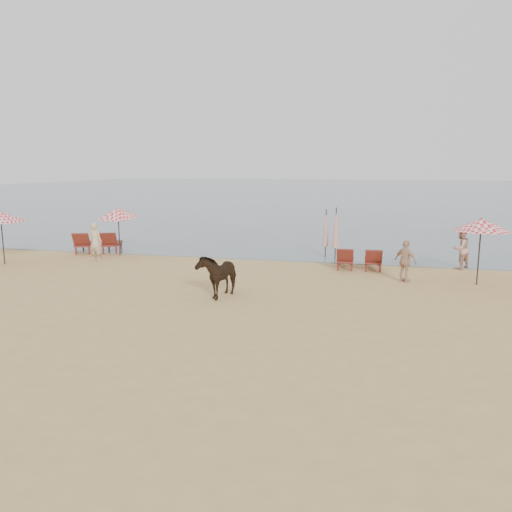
{
  "coord_description": "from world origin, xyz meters",
  "views": [
    {
      "loc": [
        3.76,
        -10.81,
        4.01
      ],
      "look_at": [
        0.0,
        5.0,
        1.1
      ],
      "focal_mm": 35.0,
      "sensor_mm": 36.0,
      "label": 1
    }
  ],
  "objects_px": {
    "umbrella_open_left_b": "(118,213)",
    "umbrella_closed_right": "(336,228)",
    "umbrella_open_right": "(481,225)",
    "beachgoer_right_a": "(461,249)",
    "umbrella_closed_left": "(326,228)",
    "lounger_cluster_right": "(359,259)",
    "cow": "(218,274)",
    "beachgoer_right_b": "(405,261)",
    "umbrella_open_left_a": "(1,217)",
    "beachgoer_left": "(95,242)",
    "lounger_cluster_left": "(98,243)"
  },
  "relations": [
    {
      "from": "umbrella_open_left_b",
      "to": "beachgoer_left",
      "type": "relative_size",
      "value": 1.35
    },
    {
      "from": "beachgoer_right_b",
      "to": "lounger_cluster_right",
      "type": "bearing_deg",
      "value": -10.03
    },
    {
      "from": "umbrella_open_left_a",
      "to": "beachgoer_left",
      "type": "height_order",
      "value": "umbrella_open_left_a"
    },
    {
      "from": "beachgoer_right_a",
      "to": "lounger_cluster_right",
      "type": "bearing_deg",
      "value": -25.19
    },
    {
      "from": "umbrella_closed_right",
      "to": "umbrella_closed_left",
      "type": "bearing_deg",
      "value": 127.99
    },
    {
      "from": "lounger_cluster_right",
      "to": "beachgoer_right_b",
      "type": "xyz_separation_m",
      "value": [
        1.64,
        -1.85,
        0.32
      ]
    },
    {
      "from": "umbrella_open_right",
      "to": "beachgoer_right_b",
      "type": "relative_size",
      "value": 1.55
    },
    {
      "from": "beachgoer_right_b",
      "to": "umbrella_open_right",
      "type": "bearing_deg",
      "value": -138.09
    },
    {
      "from": "umbrella_closed_right",
      "to": "beachgoer_right_b",
      "type": "distance_m",
      "value": 4.54
    },
    {
      "from": "umbrella_closed_left",
      "to": "umbrella_closed_right",
      "type": "bearing_deg",
      "value": -52.01
    },
    {
      "from": "umbrella_closed_right",
      "to": "beachgoer_right_a",
      "type": "xyz_separation_m",
      "value": [
        4.98,
        -0.66,
        -0.6
      ]
    },
    {
      "from": "umbrella_open_left_b",
      "to": "umbrella_closed_right",
      "type": "relative_size",
      "value": 0.98
    },
    {
      "from": "umbrella_open_left_b",
      "to": "cow",
      "type": "distance_m",
      "value": 8.97
    },
    {
      "from": "umbrella_open_right",
      "to": "umbrella_open_left_a",
      "type": "bearing_deg",
      "value": 179.71
    },
    {
      "from": "beachgoer_right_a",
      "to": "umbrella_open_right",
      "type": "bearing_deg",
      "value": 52.48
    },
    {
      "from": "beachgoer_right_b",
      "to": "beachgoer_right_a",
      "type": "bearing_deg",
      "value": -89.46
    },
    {
      "from": "umbrella_open_left_a",
      "to": "beachgoer_right_b",
      "type": "relative_size",
      "value": 1.48
    },
    {
      "from": "umbrella_closed_right",
      "to": "umbrella_open_left_b",
      "type": "bearing_deg",
      "value": -174.03
    },
    {
      "from": "umbrella_open_right",
      "to": "beachgoer_right_a",
      "type": "bearing_deg",
      "value": 90.79
    },
    {
      "from": "umbrella_open_left_b",
      "to": "umbrella_closed_left",
      "type": "xyz_separation_m",
      "value": [
        9.23,
        1.63,
        -0.63
      ]
    },
    {
      "from": "umbrella_open_left_b",
      "to": "beachgoer_right_a",
      "type": "relative_size",
      "value": 1.38
    },
    {
      "from": "lounger_cluster_right",
      "to": "umbrella_closed_right",
      "type": "height_order",
      "value": "umbrella_closed_right"
    },
    {
      "from": "cow",
      "to": "beachgoer_right_b",
      "type": "distance_m",
      "value": 6.72
    },
    {
      "from": "umbrella_open_left_b",
      "to": "umbrella_open_right",
      "type": "bearing_deg",
      "value": -25.81
    },
    {
      "from": "lounger_cluster_right",
      "to": "cow",
      "type": "relative_size",
      "value": 1.07
    },
    {
      "from": "beachgoer_right_b",
      "to": "cow",
      "type": "bearing_deg",
      "value": 68.39
    },
    {
      "from": "lounger_cluster_right",
      "to": "lounger_cluster_left",
      "type": "bearing_deg",
      "value": 173.06
    },
    {
      "from": "umbrella_open_right",
      "to": "beachgoer_right_a",
      "type": "relative_size",
      "value": 1.41
    },
    {
      "from": "umbrella_closed_right",
      "to": "cow",
      "type": "bearing_deg",
      "value": -114.03
    },
    {
      "from": "lounger_cluster_right",
      "to": "umbrella_open_left_b",
      "type": "height_order",
      "value": "umbrella_open_left_b"
    },
    {
      "from": "umbrella_open_left_b",
      "to": "beachgoer_right_b",
      "type": "xyz_separation_m",
      "value": [
        12.43,
        -2.56,
        -1.21
      ]
    },
    {
      "from": "lounger_cluster_left",
      "to": "beachgoer_right_a",
      "type": "distance_m",
      "value": 16.06
    },
    {
      "from": "cow",
      "to": "beachgoer_right_b",
      "type": "relative_size",
      "value": 1.1
    },
    {
      "from": "lounger_cluster_right",
      "to": "umbrella_closed_right",
      "type": "xyz_separation_m",
      "value": [
        -1.08,
        1.73,
        0.99
      ]
    },
    {
      "from": "umbrella_closed_right",
      "to": "lounger_cluster_left",
      "type": "bearing_deg",
      "value": -177.0
    },
    {
      "from": "umbrella_open_right",
      "to": "umbrella_closed_left",
      "type": "height_order",
      "value": "umbrella_open_right"
    },
    {
      "from": "umbrella_open_right",
      "to": "beachgoer_left",
      "type": "distance_m",
      "value": 15.28
    },
    {
      "from": "cow",
      "to": "umbrella_open_left_a",
      "type": "bearing_deg",
      "value": 175.29
    },
    {
      "from": "umbrella_open_right",
      "to": "beachgoer_right_b",
      "type": "height_order",
      "value": "umbrella_open_right"
    },
    {
      "from": "umbrella_closed_left",
      "to": "cow",
      "type": "distance_m",
      "value": 8.02
    },
    {
      "from": "beachgoer_right_a",
      "to": "beachgoer_right_b",
      "type": "bearing_deg",
      "value": 11.69
    },
    {
      "from": "lounger_cluster_left",
      "to": "beachgoer_right_a",
      "type": "relative_size",
      "value": 1.51
    },
    {
      "from": "umbrella_open_left_b",
      "to": "umbrella_closed_left",
      "type": "relative_size",
      "value": 1.04
    },
    {
      "from": "lounger_cluster_right",
      "to": "cow",
      "type": "distance_m",
      "value": 6.68
    },
    {
      "from": "umbrella_open_left_a",
      "to": "beachgoer_left",
      "type": "bearing_deg",
      "value": 16.31
    },
    {
      "from": "umbrella_open_right",
      "to": "cow",
      "type": "height_order",
      "value": "umbrella_open_right"
    },
    {
      "from": "lounger_cluster_right",
      "to": "beachgoer_right_b",
      "type": "relative_size",
      "value": 1.18
    },
    {
      "from": "umbrella_open_right",
      "to": "beachgoer_left",
      "type": "relative_size",
      "value": 1.38
    },
    {
      "from": "cow",
      "to": "beachgoer_left",
      "type": "relative_size",
      "value": 0.98
    },
    {
      "from": "umbrella_open_left_b",
      "to": "beachgoer_right_a",
      "type": "xyz_separation_m",
      "value": [
        14.69,
        0.36,
        -1.14
      ]
    }
  ]
}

